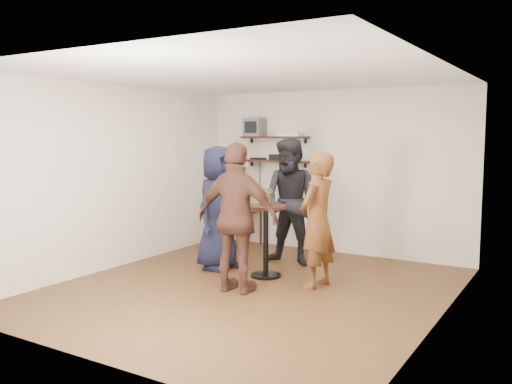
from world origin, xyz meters
TOP-DOWN VIEW (x-y plane):
  - room at (0.00, 0.00)m, footprint 4.58×5.08m
  - shelf_upper at (-1.00, 2.38)m, footprint 1.20×0.25m
  - shelf_lower at (-1.00, 2.38)m, footprint 1.20×0.25m
  - crt_monitor at (-1.38, 2.38)m, footprint 0.32×0.30m
  - dvd_deck at (-0.71, 2.38)m, footprint 0.40×0.24m
  - radio at (-0.98, 2.38)m, footprint 0.22×0.10m
  - power_strip at (-1.36, 2.42)m, footprint 0.30×0.05m
  - side_table at (-1.50, 2.20)m, footprint 0.65×0.65m
  - vase_lilies at (-1.50, 2.19)m, footprint 0.19×0.19m
  - drinks_table at (-0.14, 0.60)m, footprint 0.53×0.53m
  - wine_glass_fl at (-0.19, 0.57)m, footprint 0.07×0.07m
  - wine_glass_fr at (-0.06, 0.58)m, footprint 0.07×0.07m
  - wine_glass_bl at (-0.17, 0.67)m, footprint 0.07×0.07m
  - wine_glass_br at (-0.12, 0.61)m, footprint 0.07×0.07m
  - person_plaid at (0.65, 0.53)m, footprint 0.46×0.65m
  - person_dark at (-0.16, 1.39)m, footprint 0.92×0.73m
  - person_navy at (-0.93, 0.64)m, footprint 0.59×0.88m
  - person_brown at (-0.07, -0.18)m, footprint 1.09×0.52m

SIDE VIEW (x-z plane):
  - side_table at x=-1.50m, z-range 0.21..0.84m
  - drinks_table at x=-0.14m, z-range 0.14..1.10m
  - person_plaid at x=0.65m, z-range 0.00..1.68m
  - person_navy at x=-0.93m, z-range 0.00..1.74m
  - person_brown at x=-0.07m, z-range 0.00..1.81m
  - vase_lilies at x=-1.50m, z-range 0.47..1.36m
  - person_dark at x=-0.16m, z-range 0.00..1.85m
  - wine_glass_fl at x=-0.19m, z-range 1.00..1.21m
  - wine_glass_bl at x=-0.17m, z-range 1.00..1.22m
  - wine_glass_br at x=-0.12m, z-range 1.00..1.22m
  - wine_glass_fr at x=-0.06m, z-range 1.01..1.23m
  - room at x=0.00m, z-range -0.04..2.64m
  - shelf_lower at x=-1.00m, z-range 1.43..1.47m
  - power_strip at x=-1.36m, z-range 1.47..1.50m
  - radio at x=-0.98m, z-range 1.47..1.57m
  - shelf_upper at x=-1.00m, z-range 1.83..1.87m
  - dvd_deck at x=-0.71m, z-range 1.87..1.93m
  - crt_monitor at x=-1.38m, z-range 1.87..2.17m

